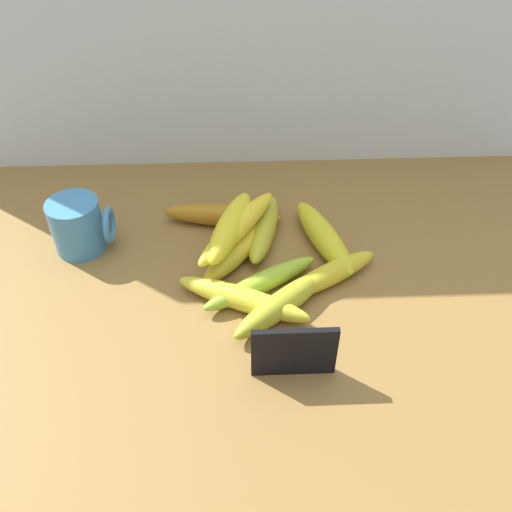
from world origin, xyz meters
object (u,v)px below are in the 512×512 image
object	(u,v)px
banana_4	(223,215)
banana_9	(230,227)
banana_5	(240,248)
banana_6	(323,237)
banana_8	(238,227)
banana_2	(261,283)
banana_0	(282,304)
banana_1	(243,299)
chalkboard_sign	(294,353)
banana_7	(330,274)
banana_3	(264,228)
coffee_mug	(79,226)

from	to	relation	value
banana_4	banana_9	xyz separation A→B (cm)	(1.38, -8.20, 4.05)
banana_5	banana_6	xyz separation A→B (cm)	(13.81, 2.13, 0.18)
banana_8	banana_2	bearing A→B (deg)	-68.57
banana_6	banana_9	size ratio (longest dim) A/B	1.08
banana_0	banana_1	distance (cm)	5.80
banana_2	banana_8	xyz separation A→B (cm)	(-3.36, 8.56, 3.97)
banana_1	banana_4	distance (cm)	20.15
chalkboard_sign	banana_1	size ratio (longest dim) A/B	0.53
banana_0	banana_1	xyz separation A→B (cm)	(-5.65, 1.30, -0.09)
banana_1	banana_8	world-z (taller)	banana_8
banana_1	banana_7	distance (cm)	14.24
chalkboard_sign	banana_2	xyz separation A→B (cm)	(-3.44, 15.26, -2.24)
banana_2	banana_7	xyz separation A→B (cm)	(10.55, 1.25, 0.13)
banana_7	banana_9	size ratio (longest dim) A/B	0.98
banana_0	banana_8	bearing A→B (deg)	114.74
banana_0	banana_3	bearing A→B (deg)	95.75
banana_0	banana_9	bearing A→B (deg)	119.32
chalkboard_sign	banana_5	world-z (taller)	chalkboard_sign
banana_5	banana_3	bearing A→B (deg)	49.69
banana_9	banana_8	bearing A→B (deg)	12.06
banana_7	banana_9	distance (cm)	17.19
banana_5	banana_2	bearing A→B (deg)	-68.06
banana_1	banana_9	size ratio (longest dim) A/B	1.16
banana_2	banana_6	bearing A→B (deg)	42.53
banana_6	banana_4	bearing A→B (deg)	158.12
banana_0	banana_7	size ratio (longest dim) A/B	1.05
banana_0	banana_6	xyz separation A→B (cm)	(7.96, 14.53, 0.24)
chalkboard_sign	banana_8	xyz separation A→B (cm)	(-6.80, 23.82, 1.73)
banana_8	banana_7	bearing A→B (deg)	-27.70
banana_5	banana_9	world-z (taller)	banana_9
chalkboard_sign	banana_0	xyz separation A→B (cm)	(-0.68, 10.55, -1.97)
banana_1	banana_2	world-z (taller)	banana_1
chalkboard_sign	banana_3	distance (cm)	27.97
coffee_mug	banana_2	size ratio (longest dim) A/B	0.49
banana_3	banana_1	bearing A→B (deg)	-103.78
chalkboard_sign	banana_5	bearing A→B (deg)	105.90
banana_6	banana_5	bearing A→B (deg)	-171.24
banana_8	banana_9	world-z (taller)	banana_9
coffee_mug	banana_5	bearing A→B (deg)	-8.10
banana_3	banana_8	world-z (taller)	banana_8
coffee_mug	banana_9	xyz separation A→B (cm)	(24.47, -3.08, 1.45)
banana_5	banana_7	world-z (taller)	banana_5
coffee_mug	banana_8	bearing A→B (deg)	-6.28
chalkboard_sign	banana_9	world-z (taller)	chalkboard_sign
banana_9	banana_6	bearing A→B (deg)	5.68
banana_3	banana_5	world-z (taller)	banana_3
coffee_mug	banana_3	xyz separation A→B (cm)	(30.05, 1.17, -2.49)
chalkboard_sign	banana_1	world-z (taller)	chalkboard_sign
banana_3	banana_9	bearing A→B (deg)	-142.70
banana_4	banana_7	world-z (taller)	banana_4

